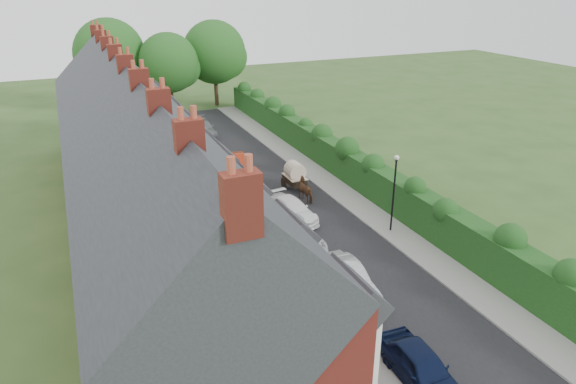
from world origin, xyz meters
name	(u,v)px	position (x,y,z in m)	size (l,w,h in m)	color
ground	(379,274)	(0.00, 0.00, 0.00)	(140.00, 140.00, 0.00)	#2D4C1E
road	(291,201)	(-0.50, 11.00, 0.01)	(6.00, 58.00, 0.02)	black
pavement_hedge_side	(340,191)	(3.60, 11.00, 0.06)	(2.20, 58.00, 0.12)	gray
pavement_house_side	(240,209)	(-4.35, 11.00, 0.06)	(1.70, 58.00, 0.12)	gray
kerb_hedge_side	(328,193)	(2.55, 11.00, 0.07)	(0.18, 58.00, 0.13)	gray
kerb_house_side	(251,207)	(-3.55, 11.00, 0.07)	(0.18, 58.00, 0.13)	gray
hedge	(362,169)	(5.40, 11.00, 1.60)	(2.10, 58.00, 2.85)	#123A15
terrace_row	(140,167)	(-10.87, 9.98, 4.47)	(9.05, 40.50, 11.50)	maroon
garden_wall_row	(231,212)	(-5.35, 10.00, 0.46)	(0.35, 40.35, 1.10)	maroon
lamppost	(394,184)	(3.40, 4.00, 3.30)	(0.32, 0.32, 5.16)	black
tree_far_left	(171,64)	(-2.65, 40.08, 5.71)	(7.14, 6.80, 9.29)	#332316
tree_far_right	(217,53)	(3.39, 42.08, 6.31)	(7.98, 7.60, 10.31)	#332316
tree_far_back	(114,56)	(-8.59, 43.08, 6.62)	(8.40, 8.00, 10.82)	#332316
car_navy	(421,367)	(-3.00, -7.59, 0.75)	(1.78, 4.43, 1.51)	black
car_silver_a	(346,279)	(-2.62, -0.86, 0.80)	(1.69, 4.85, 1.60)	#A6A6AB
car_silver_b	(297,236)	(-2.92, 4.62, 0.72)	(2.38, 5.16, 1.44)	silver
car_white	(292,210)	(-1.64, 8.23, 0.69)	(1.92, 4.72, 1.37)	white
car_green	(247,179)	(-2.55, 14.67, 0.74)	(1.74, 4.34, 1.48)	#11391F
car_red	(235,164)	(-2.32, 18.23, 0.75)	(1.58, 4.53, 1.49)	maroon
car_beige	(202,139)	(-3.00, 26.57, 0.65)	(2.15, 4.67, 1.30)	beige
car_grey	(202,128)	(-2.16, 29.62, 0.80)	(2.23, 5.48, 1.59)	slate
horse	(307,190)	(0.60, 10.62, 0.82)	(0.89, 1.95, 1.65)	#52331E
horse_cart	(295,174)	(0.60, 12.73, 1.28)	(1.41, 3.11, 2.24)	black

